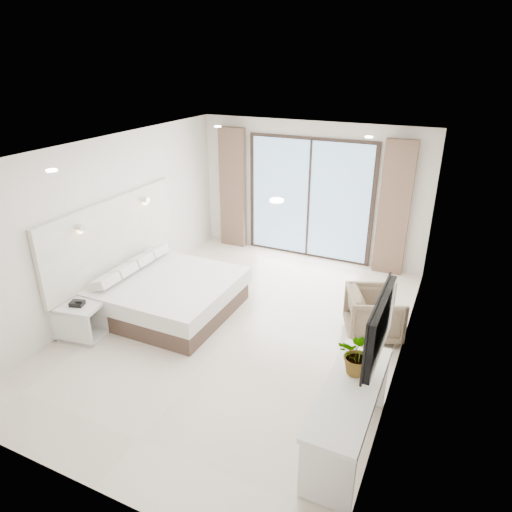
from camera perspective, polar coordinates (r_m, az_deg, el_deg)
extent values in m
plane|color=beige|center=(7.02, -2.01, -9.03)|extent=(6.20, 6.20, 0.00)
cube|color=silver|center=(9.11, 6.79, 8.00)|extent=(4.60, 0.02, 2.70)
cube|color=silver|center=(4.24, -22.14, -13.67)|extent=(4.60, 0.02, 2.70)
cube|color=silver|center=(7.66, -17.75, 3.94)|extent=(0.02, 6.20, 2.70)
cube|color=silver|center=(5.80, 18.52, -2.56)|extent=(0.02, 6.20, 2.70)
cube|color=white|center=(6.00, -2.38, 13.18)|extent=(4.60, 6.20, 0.02)
cube|color=white|center=(7.68, -17.32, 2.47)|extent=(0.08, 3.00, 1.20)
cube|color=black|center=(4.34, 15.35, -8.47)|extent=(0.06, 1.00, 0.58)
cube|color=black|center=(4.34, 14.83, -8.37)|extent=(0.02, 1.04, 0.62)
cube|color=black|center=(9.12, 6.68, 7.05)|extent=(2.56, 0.04, 2.42)
cube|color=#93C1EC|center=(9.09, 6.62, 7.00)|extent=(2.40, 0.01, 2.30)
cube|color=brown|center=(9.63, -2.94, 8.40)|extent=(0.55, 0.14, 2.50)
cube|color=brown|center=(8.66, 16.89, 5.60)|extent=(0.55, 0.14, 2.50)
cylinder|color=white|center=(5.40, -24.18, 9.73)|extent=(0.12, 0.12, 0.02)
cylinder|color=white|center=(3.89, 2.60, 6.94)|extent=(0.12, 0.12, 0.02)
cylinder|color=white|center=(8.18, -4.82, 15.82)|extent=(0.12, 0.12, 0.02)
cylinder|color=white|center=(7.27, 13.92, 14.24)|extent=(0.12, 0.12, 0.02)
cube|color=brown|center=(7.52, -10.81, -5.67)|extent=(1.95, 1.85, 0.31)
cube|color=white|center=(7.39, -10.97, -3.77)|extent=(2.03, 1.93, 0.25)
cube|color=white|center=(7.28, -18.31, -3.33)|extent=(0.28, 0.39, 0.14)
cube|color=white|center=(7.55, -16.20, -2.04)|extent=(0.28, 0.39, 0.14)
cube|color=white|center=(7.84, -14.20, -0.82)|extent=(0.28, 0.39, 0.14)
cube|color=white|center=(8.14, -12.40, 0.29)|extent=(0.28, 0.39, 0.14)
cube|color=silver|center=(7.03, -21.23, -5.90)|extent=(0.65, 0.56, 0.05)
cube|color=silver|center=(7.27, -20.67, -9.20)|extent=(0.65, 0.56, 0.05)
cube|color=silver|center=(7.03, -22.15, -8.39)|extent=(0.59, 0.14, 0.48)
cube|color=silver|center=(7.27, -19.77, -6.86)|extent=(0.59, 0.14, 0.48)
cube|color=black|center=(7.00, -21.46, -5.54)|extent=(0.22, 0.19, 0.06)
cube|color=silver|center=(4.84, 11.75, -16.15)|extent=(0.53, 1.69, 0.06)
cube|color=silver|center=(4.57, 8.73, -25.60)|extent=(0.51, 0.06, 0.71)
cube|color=silver|center=(5.66, 13.36, -14.52)|extent=(0.51, 0.06, 0.71)
imported|color=#33662D|center=(4.92, 12.73, -12.39)|extent=(0.43, 0.48, 0.36)
imported|color=#7E6B52|center=(6.90, 14.59, -6.70)|extent=(0.95, 0.98, 0.79)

